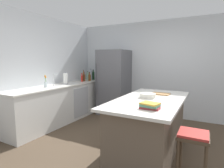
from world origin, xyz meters
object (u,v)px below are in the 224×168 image
at_px(sink_faucet, 54,79).
at_px(vinegar_bottle, 84,77).
at_px(gin_bottle, 88,77).
at_px(flower_vase, 46,83).
at_px(refrigerator, 114,82).
at_px(wine_bottle, 93,76).
at_px(kitchen_island, 150,125).
at_px(cutting_board, 160,94).
at_px(hot_sauce_bottle, 82,78).
at_px(syrup_bottle, 84,78).
at_px(whiskey_bottle, 90,77).
at_px(paper_towel_roll, 66,79).
at_px(bar_stool, 193,142).
at_px(mixing_bowl, 148,96).
at_px(cookbook_stack, 150,106).
at_px(soda_bottle, 91,75).

xyz_separation_m(sink_faucet, vinegar_bottle, (-0.02, 1.19, -0.03)).
bearing_deg(gin_bottle, flower_vase, -88.41).
bearing_deg(refrigerator, wine_bottle, 168.11).
distance_m(sink_faucet, wine_bottle, 1.57).
distance_m(kitchen_island, cutting_board, 0.67).
xyz_separation_m(refrigerator, hot_sauce_bottle, (-0.85, -0.39, 0.12)).
bearing_deg(syrup_bottle, whiskey_bottle, 67.18).
height_order(paper_towel_roll, syrup_bottle, paper_towel_roll).
bearing_deg(bar_stool, mixing_bowl, 141.55).
height_order(sink_faucet, gin_bottle, sink_faucet).
xyz_separation_m(sink_faucet, cutting_board, (2.52, 0.19, -0.17)).
distance_m(bar_stool, gin_bottle, 3.91).
xyz_separation_m(bar_stool, wine_bottle, (-3.09, 2.42, 0.52)).
distance_m(wine_bottle, cookbook_stack, 3.56).
distance_m(bar_stool, wine_bottle, 3.96).
relative_size(refrigerator, gin_bottle, 6.63).
relative_size(bar_stool, syrup_bottle, 2.37).
bearing_deg(cutting_board, kitchen_island, -95.89).
bearing_deg(gin_bottle, sink_faucet, -89.68).
distance_m(syrup_bottle, mixing_bowl, 2.69).
height_order(vinegar_bottle, syrup_bottle, vinegar_bottle).
bearing_deg(syrup_bottle, cutting_board, -20.39).
xyz_separation_m(refrigerator, gin_bottle, (-0.92, -0.01, 0.13)).
height_order(hot_sauce_bottle, cutting_board, hot_sauce_bottle).
distance_m(bar_stool, mixing_bowl, 1.06).
height_order(paper_towel_roll, gin_bottle, paper_towel_roll).
xyz_separation_m(bar_stool, gin_bottle, (-3.18, 2.23, 0.50)).
bearing_deg(soda_bottle, kitchen_island, -36.15).
bearing_deg(gin_bottle, refrigerator, 0.78).
relative_size(kitchen_island, vinegar_bottle, 6.07).
height_order(bar_stool, cookbook_stack, cookbook_stack).
bearing_deg(whiskey_bottle, wine_bottle, 102.72).
bearing_deg(sink_faucet, cutting_board, 4.30).
xyz_separation_m(vinegar_bottle, hot_sauce_bottle, (0.08, -0.19, -0.03)).
xyz_separation_m(refrigerator, cookbook_stack, (1.73, -2.30, 0.04)).
bearing_deg(sink_faucet, refrigerator, 56.75).
relative_size(mixing_bowl, cutting_board, 0.81).
distance_m(whiskey_bottle, mixing_bowl, 2.72).
relative_size(kitchen_island, gin_bottle, 7.23).
distance_m(kitchen_island, gin_bottle, 3.04).
bearing_deg(flower_vase, kitchen_island, 0.16).
height_order(wine_bottle, mixing_bowl, wine_bottle).
distance_m(wine_bottle, mixing_bowl, 2.94).
bearing_deg(bar_stool, kitchen_island, 141.65).
bearing_deg(mixing_bowl, soda_bottle, 143.95).
xyz_separation_m(flower_vase, vinegar_bottle, (-0.06, 1.49, 0.03)).
height_order(soda_bottle, vinegar_bottle, soda_bottle).
distance_m(gin_bottle, cutting_board, 2.79).
relative_size(flower_vase, mixing_bowl, 1.02).
bearing_deg(paper_towel_roll, syrup_bottle, 87.89).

